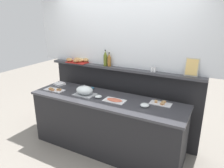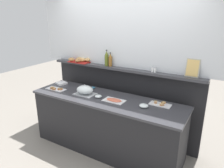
{
  "view_description": "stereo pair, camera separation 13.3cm",
  "coord_description": "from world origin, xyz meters",
  "px_view_note": "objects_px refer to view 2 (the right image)",
  "views": [
    {
      "loc": [
        1.51,
        -2.62,
        2.16
      ],
      "look_at": [
        0.05,
        0.1,
        1.13
      ],
      "focal_mm": 33.63,
      "sensor_mm": 36.0,
      "label": 1
    },
    {
      "loc": [
        1.62,
        -2.56,
        2.16
      ],
      "look_at": [
        0.05,
        0.1,
        1.13
      ],
      "focal_mm": 33.63,
      "sensor_mm": 36.0,
      "label": 2
    }
  ],
  "objects_px": {
    "serving_cloche": "(85,90)",
    "sandwich_platter_front": "(56,89)",
    "glass_bowl_large": "(98,96)",
    "salt_shaker": "(152,69)",
    "glass_bowl_medium": "(144,106)",
    "olive_oil_bottle": "(107,59)",
    "condiment_bowl_dark": "(84,87)",
    "vinegar_bottle_amber": "(110,60)",
    "bread_basket": "(80,60)",
    "napkin_stack": "(61,83)",
    "pepper_shaker": "(155,70)",
    "sandwich_platter_rear": "(160,104)",
    "cold_cuts_platter": "(114,100)",
    "condiment_bowl_red": "(93,88)",
    "framed_picture": "(193,68)"
  },
  "relations": [
    {
      "from": "glass_bowl_medium",
      "to": "olive_oil_bottle",
      "type": "bearing_deg",
      "value": 152.04
    },
    {
      "from": "sandwich_platter_rear",
      "to": "salt_shaker",
      "type": "bearing_deg",
      "value": 131.7
    },
    {
      "from": "condiment_bowl_dark",
      "to": "salt_shaker",
      "type": "height_order",
      "value": "salt_shaker"
    },
    {
      "from": "vinegar_bottle_amber",
      "to": "bread_basket",
      "type": "bearing_deg",
      "value": -178.75
    },
    {
      "from": "cold_cuts_platter",
      "to": "sandwich_platter_rear",
      "type": "bearing_deg",
      "value": 18.41
    },
    {
      "from": "serving_cloche",
      "to": "napkin_stack",
      "type": "relative_size",
      "value": 2.0
    },
    {
      "from": "cold_cuts_platter",
      "to": "salt_shaker",
      "type": "height_order",
      "value": "salt_shaker"
    },
    {
      "from": "sandwich_platter_rear",
      "to": "bread_basket",
      "type": "relative_size",
      "value": 0.71
    },
    {
      "from": "cold_cuts_platter",
      "to": "pepper_shaker",
      "type": "relative_size",
      "value": 3.81
    },
    {
      "from": "glass_bowl_medium",
      "to": "condiment_bowl_red",
      "type": "relative_size",
      "value": 1.5
    },
    {
      "from": "serving_cloche",
      "to": "napkin_stack",
      "type": "xyz_separation_m",
      "value": [
        -0.71,
        0.2,
        -0.06
      ]
    },
    {
      "from": "serving_cloche",
      "to": "condiment_bowl_dark",
      "type": "height_order",
      "value": "serving_cloche"
    },
    {
      "from": "serving_cloche",
      "to": "pepper_shaker",
      "type": "height_order",
      "value": "pepper_shaker"
    },
    {
      "from": "serving_cloche",
      "to": "framed_picture",
      "type": "relative_size",
      "value": 1.3
    },
    {
      "from": "glass_bowl_large",
      "to": "salt_shaker",
      "type": "xyz_separation_m",
      "value": [
        0.68,
        0.5,
        0.41
      ]
    },
    {
      "from": "sandwich_platter_front",
      "to": "condiment_bowl_dark",
      "type": "bearing_deg",
      "value": 38.36
    },
    {
      "from": "sandwich_platter_rear",
      "to": "framed_picture",
      "type": "relative_size",
      "value": 1.19
    },
    {
      "from": "napkin_stack",
      "to": "olive_oil_bottle",
      "type": "xyz_separation_m",
      "value": [
        0.82,
        0.3,
        0.5
      ]
    },
    {
      "from": "olive_oil_bottle",
      "to": "condiment_bowl_dark",
      "type": "bearing_deg",
      "value": -138.23
    },
    {
      "from": "glass_bowl_large",
      "to": "salt_shaker",
      "type": "distance_m",
      "value": 0.94
    },
    {
      "from": "sandwich_platter_rear",
      "to": "framed_picture",
      "type": "xyz_separation_m",
      "value": [
        0.33,
        0.32,
        0.51
      ]
    },
    {
      "from": "sandwich_platter_front",
      "to": "olive_oil_bottle",
      "type": "bearing_deg",
      "value": 39.93
    },
    {
      "from": "sandwich_platter_front",
      "to": "condiment_bowl_dark",
      "type": "distance_m",
      "value": 0.48
    },
    {
      "from": "sandwich_platter_rear",
      "to": "serving_cloche",
      "type": "bearing_deg",
      "value": -169.54
    },
    {
      "from": "glass_bowl_large",
      "to": "condiment_bowl_red",
      "type": "distance_m",
      "value": 0.44
    },
    {
      "from": "serving_cloche",
      "to": "sandwich_platter_front",
      "type": "bearing_deg",
      "value": -173.0
    },
    {
      "from": "cold_cuts_platter",
      "to": "napkin_stack",
      "type": "xyz_separation_m",
      "value": [
        -1.25,
        0.2,
        0.01
      ]
    },
    {
      "from": "condiment_bowl_red",
      "to": "pepper_shaker",
      "type": "distance_m",
      "value": 1.14
    },
    {
      "from": "framed_picture",
      "to": "sandwich_platter_rear",
      "type": "bearing_deg",
      "value": -136.01
    },
    {
      "from": "salt_shaker",
      "to": "glass_bowl_large",
      "type": "bearing_deg",
      "value": -143.46
    },
    {
      "from": "vinegar_bottle_amber",
      "to": "bread_basket",
      "type": "xyz_separation_m",
      "value": [
        -0.65,
        -0.01,
        -0.07
      ]
    },
    {
      "from": "vinegar_bottle_amber",
      "to": "salt_shaker",
      "type": "distance_m",
      "value": 0.76
    },
    {
      "from": "sandwich_platter_rear",
      "to": "cold_cuts_platter",
      "type": "distance_m",
      "value": 0.68
    },
    {
      "from": "pepper_shaker",
      "to": "vinegar_bottle_amber",
      "type": "bearing_deg",
      "value": 179.52
    },
    {
      "from": "glass_bowl_large",
      "to": "salt_shaker",
      "type": "bearing_deg",
      "value": 36.54
    },
    {
      "from": "glass_bowl_medium",
      "to": "bread_basket",
      "type": "height_order",
      "value": "bread_basket"
    },
    {
      "from": "vinegar_bottle_amber",
      "to": "olive_oil_bottle",
      "type": "distance_m",
      "value": 0.08
    },
    {
      "from": "cold_cuts_platter",
      "to": "vinegar_bottle_amber",
      "type": "bearing_deg",
      "value": 126.06
    },
    {
      "from": "sandwich_platter_front",
      "to": "cold_cuts_platter",
      "type": "relative_size",
      "value": 1.09
    },
    {
      "from": "cold_cuts_platter",
      "to": "serving_cloche",
      "type": "xyz_separation_m",
      "value": [
        -0.54,
        -0.0,
        0.06
      ]
    },
    {
      "from": "sandwich_platter_front",
      "to": "serving_cloche",
      "type": "height_order",
      "value": "serving_cloche"
    },
    {
      "from": "framed_picture",
      "to": "vinegar_bottle_amber",
      "type": "bearing_deg",
      "value": -178.64
    },
    {
      "from": "glass_bowl_medium",
      "to": "olive_oil_bottle",
      "type": "relative_size",
      "value": 0.46
    },
    {
      "from": "sandwich_platter_rear",
      "to": "bread_basket",
      "type": "distance_m",
      "value": 1.73
    },
    {
      "from": "sandwich_platter_rear",
      "to": "napkin_stack",
      "type": "xyz_separation_m",
      "value": [
        -1.9,
        -0.02,
        0.01
      ]
    },
    {
      "from": "sandwich_platter_front",
      "to": "glass_bowl_medium",
      "type": "distance_m",
      "value": 1.6
    },
    {
      "from": "glass_bowl_large",
      "to": "napkin_stack",
      "type": "xyz_separation_m",
      "value": [
        -0.97,
        0.21,
        -0.0
      ]
    },
    {
      "from": "condiment_bowl_dark",
      "to": "condiment_bowl_red",
      "type": "bearing_deg",
      "value": 26.6
    },
    {
      "from": "salt_shaker",
      "to": "framed_picture",
      "type": "height_order",
      "value": "framed_picture"
    },
    {
      "from": "sandwich_platter_front",
      "to": "bread_basket",
      "type": "height_order",
      "value": "bread_basket"
    }
  ]
}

